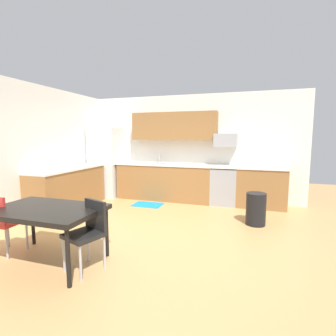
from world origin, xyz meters
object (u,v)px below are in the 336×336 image
object	(u,v)px
chair_near_table	(88,229)
chair_far_side	(2,220)
trash_bin	(256,209)
oven_range	(224,186)
refrigerator	(106,162)
microwave	(225,140)
dining_table	(46,213)

from	to	relation	value
chair_near_table	chair_far_side	world-z (taller)	same
trash_bin	chair_near_table	bearing A→B (deg)	-130.82
oven_range	refrigerator	bearing A→B (deg)	-178.56
microwave	chair_far_side	world-z (taller)	microwave
oven_range	chair_far_side	world-z (taller)	oven_range
refrigerator	dining_table	xyz separation A→B (m)	(1.30, -3.59, -0.27)
refrigerator	oven_range	size ratio (longest dim) A/B	2.07
oven_range	microwave	xyz separation A→B (m)	(0.00, 0.10, 1.09)
refrigerator	chair_far_side	xyz separation A→B (m)	(0.55, -3.61, -0.44)
trash_bin	microwave	bearing A→B (deg)	116.91
refrigerator	oven_range	distance (m)	3.22
oven_range	chair_near_table	world-z (taller)	oven_range
dining_table	trash_bin	distance (m)	3.53
chair_far_side	microwave	bearing A→B (deg)	55.17
microwave	chair_near_table	bearing A→B (deg)	-108.96
chair_near_table	chair_far_side	xyz separation A→B (m)	(-1.36, -0.06, 0.00)
dining_table	chair_near_table	bearing A→B (deg)	3.30
refrigerator	microwave	distance (m)	3.25
microwave	dining_table	distance (m)	4.30
dining_table	trash_bin	world-z (taller)	dining_table
chair_near_table	oven_range	bearing A→B (deg)	70.56
refrigerator	trash_bin	size ratio (longest dim) A/B	3.13
microwave	chair_near_table	size ratio (longest dim) A/B	0.64
refrigerator	chair_far_side	distance (m)	3.68
dining_table	chair_near_table	world-z (taller)	chair_near_table
chair_far_side	oven_range	bearing A→B (deg)	54.45
chair_near_table	chair_far_side	size ratio (longest dim) A/B	1.00
refrigerator	chair_near_table	distance (m)	4.05
oven_range	microwave	bearing A→B (deg)	90.00
dining_table	chair_far_side	world-z (taller)	chair_far_side
microwave	chair_near_table	distance (m)	4.08
microwave	dining_table	bearing A→B (deg)	-116.62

